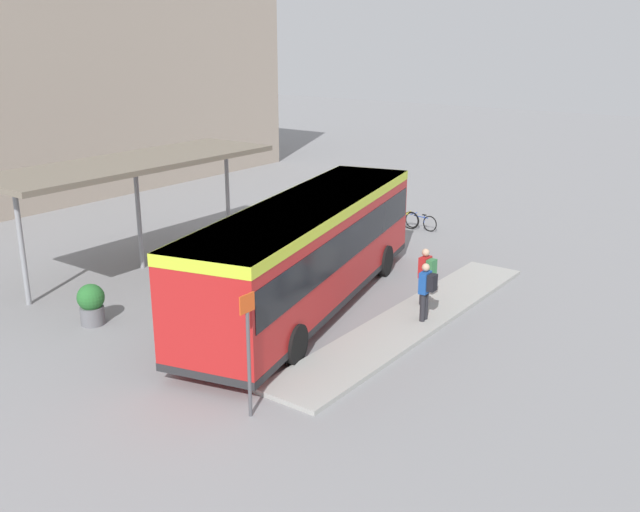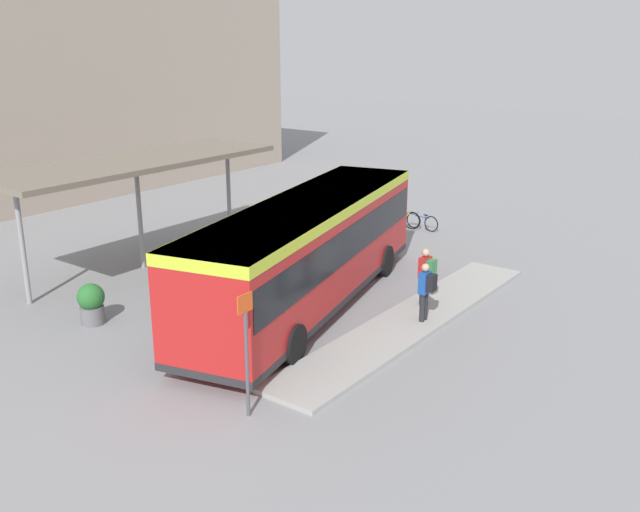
# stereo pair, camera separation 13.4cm
# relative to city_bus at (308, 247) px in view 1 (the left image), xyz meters

# --- Properties ---
(ground_plane) EXTENTS (120.00, 120.00, 0.00)m
(ground_plane) POSITION_rel_city_bus_xyz_m (-0.01, -0.00, -1.88)
(ground_plane) COLOR gray
(curb_island) EXTENTS (11.77, 1.80, 0.12)m
(curb_island) POSITION_rel_city_bus_xyz_m (0.80, -3.13, -1.82)
(curb_island) COLOR #9E9E99
(curb_island) RESTS_ON ground_plane
(city_bus) EXTENTS (12.20, 5.39, 3.23)m
(city_bus) POSITION_rel_city_bus_xyz_m (0.00, 0.00, 0.00)
(city_bus) COLOR red
(city_bus) RESTS_ON ground_plane
(pedestrian_waiting) EXTENTS (0.42, 0.44, 1.68)m
(pedestrian_waiting) POSITION_rel_city_bus_xyz_m (0.87, -3.49, -0.80)
(pedestrian_waiting) COLOR #232328
(pedestrian_waiting) RESTS_ON curb_island
(pedestrian_companion) EXTENTS (0.43, 0.45, 1.72)m
(pedestrian_companion) POSITION_rel_city_bus_xyz_m (2.00, -2.87, -0.77)
(pedestrian_companion) COLOR #232328
(pedestrian_companion) RESTS_ON curb_island
(bicycle_blue) EXTENTS (0.48, 1.58, 0.68)m
(bicycle_blue) POSITION_rel_city_bus_xyz_m (9.84, 1.56, -1.54)
(bicycle_blue) COLOR black
(bicycle_blue) RESTS_ON ground_plane
(bicycle_yellow) EXTENTS (0.48, 1.79, 0.77)m
(bicycle_yellow) POSITION_rel_city_bus_xyz_m (9.60, 2.46, -1.50)
(bicycle_yellow) COLOR black
(bicycle_yellow) RESTS_ON ground_plane
(bicycle_black) EXTENTS (0.48, 1.51, 0.66)m
(bicycle_black) POSITION_rel_city_bus_xyz_m (9.67, 3.35, -1.55)
(bicycle_black) COLOR black
(bicycle_black) RESTS_ON ground_plane
(station_shelter) EXTENTS (10.40, 3.39, 3.83)m
(station_shelter) POSITION_rel_city_bus_xyz_m (-0.49, 6.97, 1.78)
(station_shelter) COLOR #706656
(station_shelter) RESTS_ON ground_plane
(potted_planter_near_shelter) EXTENTS (0.77, 0.77, 1.19)m
(potted_planter_near_shelter) POSITION_rel_city_bus_xyz_m (-4.71, 4.10, -1.26)
(potted_planter_near_shelter) COLOR slate
(potted_planter_near_shelter) RESTS_ON ground_plane
(platform_sign) EXTENTS (0.44, 0.08, 2.80)m
(platform_sign) POSITION_rel_city_bus_xyz_m (-5.87, -2.90, -0.32)
(platform_sign) COLOR #4C4C51
(platform_sign) RESTS_ON ground_plane
(station_building) EXTENTS (26.70, 13.57, 12.41)m
(station_building) POSITION_rel_city_bus_xyz_m (5.76, 23.71, 4.32)
(station_building) COLOR gray
(station_building) RESTS_ON ground_plane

